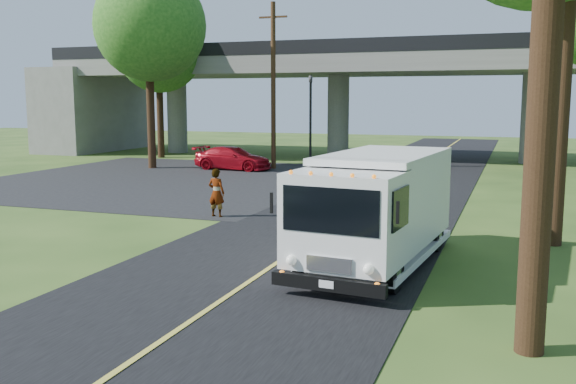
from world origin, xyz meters
The scene contains 12 objects.
ground centered at (0.00, 0.00, 0.00)m, with size 120.00×120.00×0.00m, color #2B4518.
road centered at (0.00, 10.00, 0.01)m, with size 7.00×90.00×0.02m, color black.
parking_lot centered at (-11.00, 18.00, 0.01)m, with size 16.00×18.00×0.01m, color black.
lane_line centered at (0.00, 10.00, 0.03)m, with size 0.12×90.00×0.01m, color gold.
overpass centered at (0.00, 32.00, 4.56)m, with size 54.00×10.00×7.30m.
traffic_signal centered at (-6.00, 26.00, 3.20)m, with size 0.18×0.22×5.20m.
utility_pole centered at (-7.50, 24.00, 4.59)m, with size 1.60×0.26×9.00m.
tree_left_lot centered at (-13.79, 21.84, 7.90)m, with size 5.60×5.50×10.50m.
tree_left_far centered at (-16.79, 27.84, 7.45)m, with size 5.26×5.16×9.89m.
step_van centered at (2.21, 5.30, 1.41)m, with size 2.85×6.36×2.59m.
red_sedan centered at (-9.43, 22.85, 0.63)m, with size 1.76×4.34×1.26m, color #9C0915.
pedestrian centered at (-3.99, 9.65, 0.80)m, with size 0.59×0.38×1.61m, color gray.
Camera 1 is at (5.18, -9.05, 3.84)m, focal length 40.00 mm.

